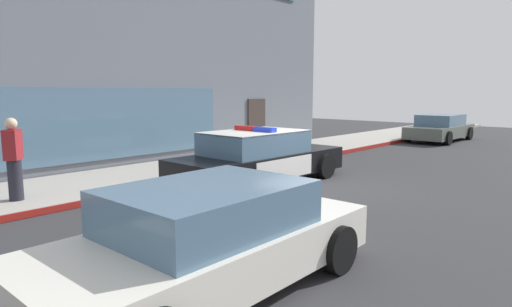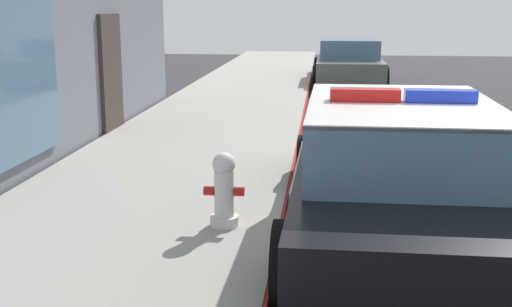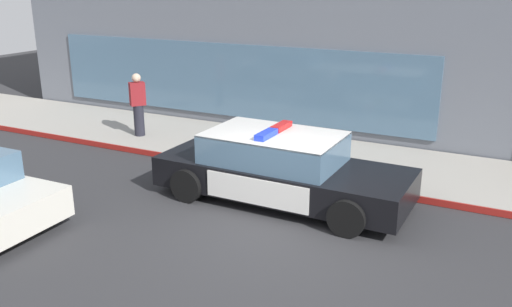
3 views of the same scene
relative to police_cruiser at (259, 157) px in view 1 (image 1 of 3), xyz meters
name	(u,v)px [view 1 (image 1 of 3)]	position (x,y,z in m)	size (l,w,h in m)	color
ground	(318,187)	(0.62, -1.46, -0.68)	(48.00, 48.00, 0.00)	#303033
sidewalk	(208,165)	(0.62, 2.71, -0.61)	(48.00, 3.19, 0.15)	#A39E93
curb_red_paint	(244,172)	(0.62, 1.11, -0.61)	(28.80, 0.04, 0.14)	maroon
storefront_building	(56,26)	(-1.30, 8.62, 4.03)	(20.05, 8.61, 9.43)	slate
police_cruiser	(259,157)	(0.00, 0.00, 0.00)	(5.07, 2.15, 1.49)	black
fire_hydrant	(211,158)	(-0.19, 1.65, -0.18)	(0.34, 0.39, 0.73)	silver
car_down_street	(440,128)	(13.33, 0.01, -0.05)	(4.70, 2.04, 1.29)	#596056
car_far_lane	(209,239)	(-5.03, -3.69, -0.05)	(4.43, 2.11, 1.29)	silver
pedestrian_on_sidewalk	(14,159)	(-5.18, 2.11, 0.33)	(0.45, 0.47, 1.71)	#23232D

